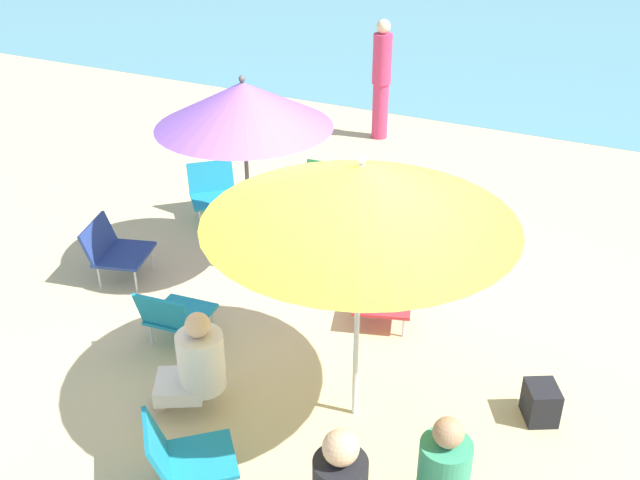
{
  "coord_description": "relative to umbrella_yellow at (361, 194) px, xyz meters",
  "views": [
    {
      "loc": [
        1.99,
        -4.36,
        3.86
      ],
      "look_at": [
        -0.54,
        0.81,
        0.7
      ],
      "focal_mm": 41.06,
      "sensor_mm": 36.0,
      "label": 1
    }
  ],
  "objects": [
    {
      "name": "ground_plane",
      "position": [
        -0.35,
        0.4,
        -1.85
      ],
      "size": [
        40.0,
        40.0,
        0.0
      ],
      "primitive_type": "plane",
      "color": "#D3BC8C"
    },
    {
      "name": "umbrella_yellow",
      "position": [
        0.0,
        0.0,
        0.0
      ],
      "size": [
        2.12,
        2.12,
        2.12
      ],
      "color": "silver",
      "rests_on": "ground_plane"
    },
    {
      "name": "umbrella_purple",
      "position": [
        -1.77,
        1.44,
        -0.09
      ],
      "size": [
        1.64,
        1.64,
        2.03
      ],
      "color": "#4C4C51",
      "rests_on": "ground_plane"
    },
    {
      "name": "person_c",
      "position": [
        -2.05,
        5.57,
        -0.98
      ],
      "size": [
        0.27,
        0.27,
        1.71
      ],
      "rotation": [
        0.0,
        0.0,
        0.99
      ],
      "color": "#DB3866",
      "rests_on": "ground_plane"
    },
    {
      "name": "beach_chair_a",
      "position": [
        -2.79,
        2.33,
        -1.51
      ],
      "size": [
        0.76,
        0.76,
        0.62
      ],
      "rotation": [
        0.0,
        0.0,
        -0.83
      ],
      "color": "teal",
      "rests_on": "ground_plane"
    },
    {
      "name": "sea_water",
      "position": [
        -0.35,
        14.63,
        -1.85
      ],
      "size": [
        40.0,
        16.0,
        0.01
      ],
      "primitive_type": "cube",
      "color": "#5693A3",
      "rests_on": "ground_plane"
    },
    {
      "name": "beach_bag",
      "position": [
        1.28,
        0.57,
        -1.7
      ],
      "size": [
        0.33,
        0.34,
        0.29
      ],
      "primitive_type": "cube",
      "rotation": [
        0.0,
        0.0,
        2.07
      ],
      "color": "black",
      "rests_on": "ground_plane"
    },
    {
      "name": "beach_chair_e",
      "position": [
        -1.72,
        0.11,
        -1.53
      ],
      "size": [
        0.54,
        0.61,
        0.6
      ],
      "rotation": [
        0.0,
        0.0,
        1.67
      ],
      "color": "teal",
      "rests_on": "ground_plane"
    },
    {
      "name": "beach_chair_b",
      "position": [
        -0.74,
        -1.17,
        -1.57
      ],
      "size": [
        0.73,
        0.71,
        0.56
      ],
      "rotation": [
        0.0,
        0.0,
        0.72
      ],
      "color": "teal",
      "rests_on": "ground_plane"
    },
    {
      "name": "person_b",
      "position": [
        0.88,
        -0.8,
        -1.39
      ],
      "size": [
        0.55,
        0.49,
        0.93
      ],
      "rotation": [
        0.0,
        0.0,
        3.71
      ],
      "color": "#389970",
      "rests_on": "ground_plane"
    },
    {
      "name": "beach_chair_d",
      "position": [
        -1.65,
        2.8,
        -1.54
      ],
      "size": [
        0.55,
        0.63,
        0.64
      ],
      "rotation": [
        0.0,
        0.0,
        -1.51
      ],
      "color": "#33934C",
      "rests_on": "ground_plane"
    },
    {
      "name": "person_a",
      "position": [
        -1.11,
        -0.46,
        -1.44
      ],
      "size": [
        0.58,
        0.51,
        0.86
      ],
      "rotation": [
        0.0,
        0.0,
        3.65
      ],
      "color": "silver",
      "rests_on": "ground_plane"
    },
    {
      "name": "beach_chair_f",
      "position": [
        -2.92,
        0.77,
        -1.52
      ],
      "size": [
        0.69,
        0.69,
        0.6
      ],
      "rotation": [
        0.0,
        0.0,
        0.3
      ],
      "color": "navy",
      "rests_on": "ground_plane"
    },
    {
      "name": "beach_chair_c",
      "position": [
        -0.29,
        1.31,
        -1.55
      ],
      "size": [
        0.66,
        0.69,
        0.62
      ],
      "rotation": [
        0.0,
        0.0,
        -1.26
      ],
      "color": "red",
      "rests_on": "ground_plane"
    }
  ]
}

